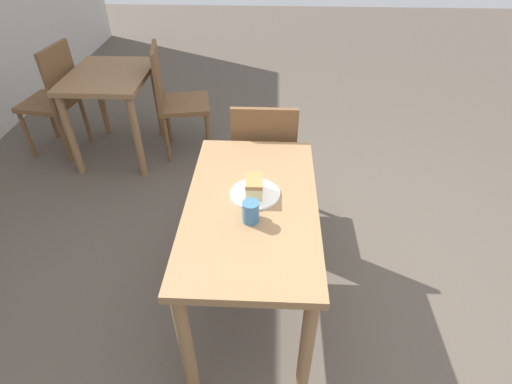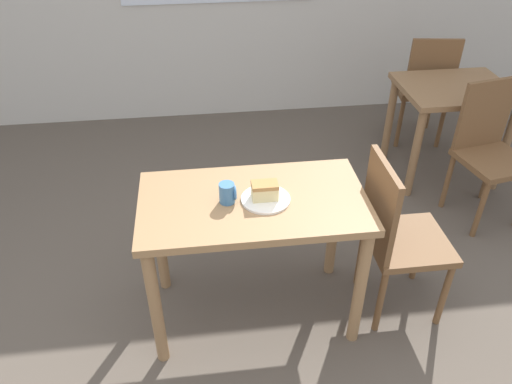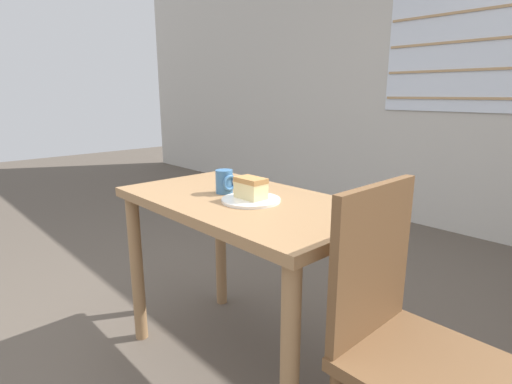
% 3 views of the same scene
% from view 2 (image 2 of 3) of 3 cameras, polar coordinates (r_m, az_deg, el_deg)
% --- Properties ---
extents(dining_table_near, '(1.09, 0.61, 0.77)m').
position_cam_2_polar(dining_table_near, '(2.44, -0.30, -3.29)').
color(dining_table_near, '#9E754C').
rests_on(dining_table_near, ground_plane).
extents(dining_table_far, '(0.78, 0.63, 0.73)m').
position_cam_2_polar(dining_table_far, '(3.96, 21.44, 9.32)').
color(dining_table_far, olive).
rests_on(dining_table_far, ground_plane).
extents(chair_near_window, '(0.41, 0.41, 0.94)m').
position_cam_2_polar(chair_near_window, '(2.67, 15.78, -4.67)').
color(chair_near_window, brown).
rests_on(chair_near_window, ground_plane).
extents(chair_far_corner, '(0.48, 0.48, 0.94)m').
position_cam_2_polar(chair_far_corner, '(3.63, 25.10, 4.59)').
color(chair_far_corner, brown).
rests_on(chair_far_corner, ground_plane).
extents(chair_far_opposite, '(0.46, 0.46, 0.94)m').
position_cam_2_polar(chair_far_opposite, '(4.41, 18.66, 11.40)').
color(chair_far_opposite, brown).
rests_on(chair_far_opposite, ground_plane).
extents(plate, '(0.23, 0.23, 0.01)m').
position_cam_2_polar(plate, '(2.36, 1.11, -0.82)').
color(plate, white).
rests_on(plate, dining_table_near).
extents(cake_slice, '(0.12, 0.08, 0.08)m').
position_cam_2_polar(cake_slice, '(2.33, 1.01, 0.17)').
color(cake_slice, beige).
rests_on(cake_slice, plate).
extents(coffee_mug, '(0.08, 0.07, 0.10)m').
position_cam_2_polar(coffee_mug, '(2.32, -3.25, -0.12)').
color(coffee_mug, teal).
rests_on(coffee_mug, dining_table_near).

